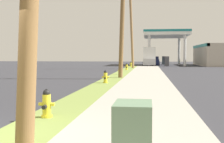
# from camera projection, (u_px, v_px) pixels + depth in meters

# --- Properties ---
(fire_hydrant_nearest) EXTENTS (0.42, 0.38, 0.74)m
(fire_hydrant_nearest) POSITION_uv_depth(u_px,v_px,m) (47.00, 105.00, 7.60)
(fire_hydrant_nearest) COLOR yellow
(fire_hydrant_nearest) RESTS_ON grass_verge
(fire_hydrant_second) EXTENTS (0.42, 0.38, 0.74)m
(fire_hydrant_second) POSITION_uv_depth(u_px,v_px,m) (105.00, 77.00, 17.20)
(fire_hydrant_second) COLOR yellow
(fire_hydrant_second) RESTS_ON grass_verge
(fire_hydrant_third) EXTENTS (0.42, 0.37, 0.74)m
(fire_hydrant_third) POSITION_uv_depth(u_px,v_px,m) (120.00, 71.00, 24.96)
(fire_hydrant_third) COLOR yellow
(fire_hydrant_third) RESTS_ON grass_verge
(fire_hydrant_fourth) EXTENTS (0.42, 0.37, 0.74)m
(fire_hydrant_fourth) POSITION_uv_depth(u_px,v_px,m) (127.00, 67.00, 33.09)
(fire_hydrant_fourth) COLOR yellow
(fire_hydrant_fourth) RESTS_ON grass_verge
(fire_hydrant_fifth) EXTENTS (0.42, 0.38, 0.74)m
(fire_hydrant_fifth) POSITION_uv_depth(u_px,v_px,m) (131.00, 64.00, 42.07)
(fire_hydrant_fifth) COLOR yellow
(fire_hydrant_fifth) RESTS_ON grass_verge
(utility_pole_midground) EXTENTS (1.32, 0.69, 8.78)m
(utility_pole_midground) POSITION_uv_depth(u_px,v_px,m) (122.00, 17.00, 21.29)
(utility_pole_midground) COLOR brown
(utility_pole_midground) RESTS_ON grass_verge
(utility_pole_background) EXTENTS (0.83, 1.89, 9.62)m
(utility_pole_background) POSITION_uv_depth(u_px,v_px,m) (132.00, 30.00, 37.23)
(utility_pole_background) COLOR #937047
(utility_pole_background) RESTS_ON grass_verge
(utility_cabinet) EXTENTS (0.59, 0.78, 0.95)m
(utility_cabinet) POSITION_uv_depth(u_px,v_px,m) (133.00, 139.00, 4.13)
(utility_cabinet) COLOR slate
(utility_cabinet) RESTS_ON sidewalk_slab
(gas_station_canopy) EXTENTS (15.70, 14.15, 5.97)m
(gas_station_canopy) POSITION_uv_depth(u_px,v_px,m) (206.00, 51.00, 51.31)
(gas_station_canopy) COLOR silver
(gas_station_canopy) RESTS_ON ground
(car_navy_by_near_pump) EXTENTS (2.09, 4.56, 1.57)m
(car_navy_by_near_pump) POSITION_uv_depth(u_px,v_px,m) (154.00, 61.00, 52.52)
(car_navy_by_near_pump) COLOR navy
(car_navy_by_near_pump) RESTS_ON ground
(car_teal_by_far_pump) EXTENTS (2.25, 4.63, 1.57)m
(car_teal_by_far_pump) POSITION_uv_depth(u_px,v_px,m) (154.00, 61.00, 55.98)
(car_teal_by_far_pump) COLOR #197075
(car_teal_by_far_pump) RESTS_ON ground
(truck_silver_at_forecourt) EXTENTS (2.20, 6.43, 3.11)m
(truck_silver_at_forecourt) POSITION_uv_depth(u_px,v_px,m) (150.00, 57.00, 48.85)
(truck_silver_at_forecourt) COLOR #BCBCC1
(truck_silver_at_forecourt) RESTS_ON ground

